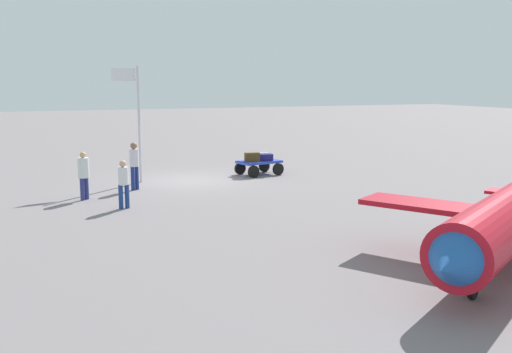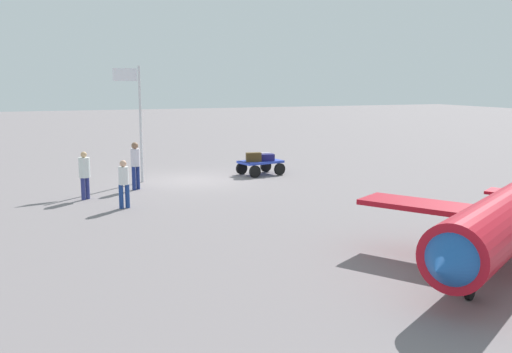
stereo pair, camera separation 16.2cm
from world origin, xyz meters
name	(u,v)px [view 1 (the left image)]	position (x,y,z in m)	size (l,w,h in m)	color
ground_plane	(194,180)	(0.00, 0.00, 0.00)	(120.00, 120.00, 0.00)	slate
luggage_cart	(259,165)	(-2.97, -0.33, 0.44)	(1.96, 1.50, 0.61)	blue
suitcase_navy	(262,156)	(-3.23, -0.62, 0.76)	(0.67, 0.45, 0.30)	gray
suitcase_olive	(253,157)	(-2.72, -0.41, 0.77)	(0.56, 0.41, 0.32)	gray
suitcase_dark	(252,157)	(-2.60, -0.16, 0.80)	(0.67, 0.41, 0.38)	#453316
suitcase_grey	(266,157)	(-3.25, -0.21, 0.75)	(0.63, 0.45, 0.29)	navy
worker_lead	(134,162)	(2.57, 1.20, 1.03)	(0.46, 0.46, 1.76)	navy
worker_trailing	(123,181)	(3.47, 4.25, 0.87)	(0.35, 0.35, 1.53)	navy
worker_supervisor	(84,172)	(4.48, 2.37, 0.95)	(0.52, 0.52, 1.63)	navy
airplane_near	(502,223)	(-2.77, 13.45, 1.07)	(7.04, 5.88, 2.87)	#B51120
flagpole	(136,113)	(2.18, -0.36, 2.73)	(1.07, 0.24, 4.55)	silver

